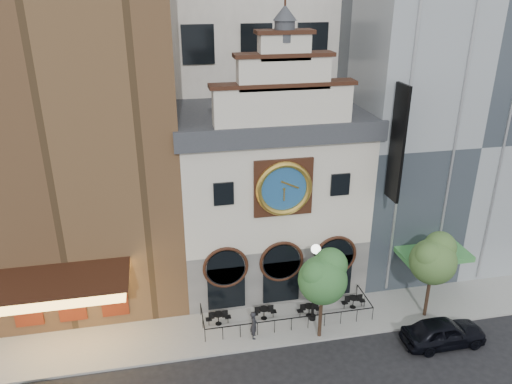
{
  "coord_description": "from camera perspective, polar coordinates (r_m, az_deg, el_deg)",
  "views": [
    {
      "loc": [
        -7.1,
        -22.7,
        19.99
      ],
      "look_at": [
        -1.24,
        6.0,
        7.5
      ],
      "focal_mm": 35.0,
      "sensor_mm": 36.0,
      "label": 1
    }
  ],
  "objects": [
    {
      "name": "tree_left",
      "position": [
        29.26,
        7.72,
        -9.5
      ],
      "size": [
        2.96,
        2.85,
        5.7
      ],
      "color": "#382619",
      "rests_on": "sidewalk"
    },
    {
      "name": "bistro_1",
      "position": [
        32.43,
        0.92,
        -13.6
      ],
      "size": [
        1.58,
        0.68,
        0.9
      ],
      "color": "black",
      "rests_on": "sidewalk"
    },
    {
      "name": "tree_right",
      "position": [
        32.6,
        19.66,
        -7.11
      ],
      "size": [
        2.96,
        2.85,
        5.71
      ],
      "color": "#382619",
      "rests_on": "sidewalk"
    },
    {
      "name": "cafe_railing",
      "position": [
        32.58,
        3.46,
        -13.48
      ],
      "size": [
        10.6,
        2.6,
        0.9
      ],
      "primitive_type": null,
      "color": "black",
      "rests_on": "sidewalk"
    },
    {
      "name": "bistro_2",
      "position": [
        32.84,
        6.1,
        -13.22
      ],
      "size": [
        1.58,
        0.68,
        0.9
      ],
      "color": "black",
      "rests_on": "sidewalk"
    },
    {
      "name": "bistro_0",
      "position": [
        32.08,
        -4.33,
        -14.15
      ],
      "size": [
        1.58,
        0.68,
        0.9
      ],
      "color": "black",
      "rests_on": "sidewalk"
    },
    {
      "name": "ground",
      "position": [
        31.07,
        4.66,
        -17.04
      ],
      "size": [
        120.0,
        120.0,
        0.0
      ],
      "primitive_type": "plane",
      "color": "black",
      "rests_on": "ground"
    },
    {
      "name": "retail_building",
      "position": [
        39.62,
        19.55,
        7.37
      ],
      "size": [
        14.0,
        14.4,
        20.0
      ],
      "color": "gray",
      "rests_on": "ground"
    },
    {
      "name": "lamppost",
      "position": [
        30.96,
        6.71,
        -9.33
      ],
      "size": [
        1.66,
        0.92,
        5.38
      ],
      "rotation": [
        0.0,
        0.0,
        -0.32
      ],
      "color": "black",
      "rests_on": "sidewalk"
    },
    {
      "name": "bistro_3",
      "position": [
        33.99,
        11.05,
        -12.17
      ],
      "size": [
        1.58,
        0.68,
        0.9
      ],
      "color": "black",
      "rests_on": "sidewalk"
    },
    {
      "name": "pedestrian",
      "position": [
        30.73,
        -0.25,
        -14.96
      ],
      "size": [
        0.51,
        0.71,
        1.8
      ],
      "primitive_type": "imported",
      "rotation": [
        0.0,
        0.0,
        1.44
      ],
      "color": "black",
      "rests_on": "sidewalk"
    },
    {
      "name": "sidewalk",
      "position": [
        32.9,
        3.44,
        -14.21
      ],
      "size": [
        44.0,
        5.0,
        0.15
      ],
      "primitive_type": "cube",
      "color": "gray",
      "rests_on": "ground"
    },
    {
      "name": "theater_building",
      "position": [
        34.01,
        -21.51,
        8.96
      ],
      "size": [
        14.0,
        15.6,
        25.0
      ],
      "color": "brown",
      "rests_on": "ground"
    },
    {
      "name": "clock_building",
      "position": [
        34.05,
        1.43,
        0.09
      ],
      "size": [
        12.6,
        8.78,
        18.65
      ],
      "color": "#605E5B",
      "rests_on": "ground"
    },
    {
      "name": "car_right",
      "position": [
        32.5,
        20.65,
        -14.75
      ],
      "size": [
        4.99,
        2.06,
        1.69
      ],
      "primitive_type": "imported",
      "rotation": [
        0.0,
        0.0,
        1.58
      ],
      "color": "black",
      "rests_on": "ground"
    }
  ]
}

